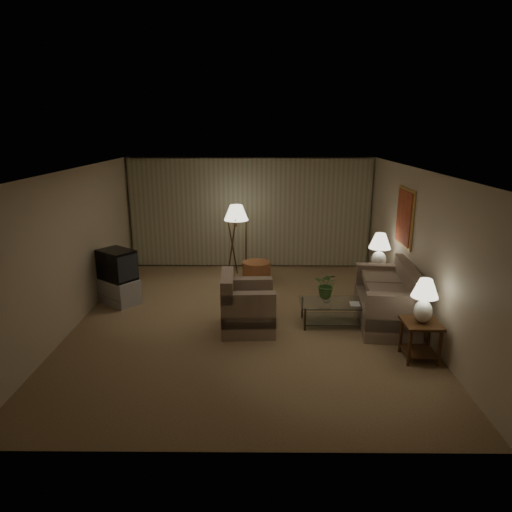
# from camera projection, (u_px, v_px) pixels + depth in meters

# --- Properties ---
(ground) EXTENTS (7.00, 7.00, 0.00)m
(ground) POSITION_uv_depth(u_px,v_px,m) (246.00, 320.00, 8.29)
(ground) COLOR #A17C58
(ground) RESTS_ON ground
(room_shell) EXTENTS (6.04, 7.02, 2.72)m
(room_shell) POSITION_uv_depth(u_px,v_px,m) (249.00, 211.00, 9.27)
(room_shell) COLOR beige
(room_shell) RESTS_ON ground
(sofa) EXTENTS (2.05, 1.32, 0.82)m
(sofa) POSITION_uv_depth(u_px,v_px,m) (386.00, 301.00, 8.11)
(sofa) COLOR gray
(sofa) RESTS_ON ground
(armchair) EXTENTS (1.03, 0.99, 0.80)m
(armchair) POSITION_uv_depth(u_px,v_px,m) (248.00, 308.00, 7.82)
(armchair) COLOR gray
(armchair) RESTS_ON ground
(side_table_near) EXTENTS (0.54, 0.54, 0.60)m
(side_table_near) POSITION_uv_depth(u_px,v_px,m) (420.00, 334.00, 6.81)
(side_table_near) COLOR #351A0E
(side_table_near) RESTS_ON ground
(side_table_far) EXTENTS (0.48, 0.40, 0.60)m
(side_table_far) POSITION_uv_depth(u_px,v_px,m) (377.00, 279.00, 9.31)
(side_table_far) COLOR #351A0E
(side_table_far) RESTS_ON ground
(table_lamp_near) EXTENTS (0.39, 0.39, 0.67)m
(table_lamp_near) POSITION_uv_depth(u_px,v_px,m) (424.00, 297.00, 6.65)
(table_lamp_near) COLOR white
(table_lamp_near) RESTS_ON side_table_near
(table_lamp_far) EXTENTS (0.44, 0.44, 0.75)m
(table_lamp_far) POSITION_uv_depth(u_px,v_px,m) (380.00, 248.00, 9.14)
(table_lamp_far) COLOR white
(table_lamp_far) RESTS_ON side_table_far
(coffee_table) EXTENTS (1.22, 0.66, 0.41)m
(coffee_table) POSITION_uv_depth(u_px,v_px,m) (334.00, 310.00, 8.06)
(coffee_table) COLOR silver
(coffee_table) RESTS_ON ground
(tv_cabinet) EXTENTS (1.27, 1.26, 0.50)m
(tv_cabinet) POSITION_uv_depth(u_px,v_px,m) (119.00, 291.00, 9.05)
(tv_cabinet) COLOR #9F9FA2
(tv_cabinet) RESTS_ON ground
(crt_tv) EXTENTS (1.17, 1.16, 0.59)m
(crt_tv) POSITION_uv_depth(u_px,v_px,m) (117.00, 265.00, 8.91)
(crt_tv) COLOR black
(crt_tv) RESTS_ON tv_cabinet
(floor_lamp) EXTENTS (0.55, 0.55, 1.70)m
(floor_lamp) POSITION_uv_depth(u_px,v_px,m) (237.00, 240.00, 10.49)
(floor_lamp) COLOR #351A0E
(floor_lamp) RESTS_ON ground
(ottoman) EXTENTS (0.83, 0.83, 0.43)m
(ottoman) POSITION_uv_depth(u_px,v_px,m) (256.00, 271.00, 10.44)
(ottoman) COLOR #985533
(ottoman) RESTS_ON ground
(vase) EXTENTS (0.17, 0.17, 0.15)m
(vase) POSITION_uv_depth(u_px,v_px,m) (326.00, 298.00, 8.00)
(vase) COLOR white
(vase) RESTS_ON coffee_table
(flowers) EXTENTS (0.52, 0.49, 0.46)m
(flowers) POSITION_uv_depth(u_px,v_px,m) (327.00, 282.00, 7.92)
(flowers) COLOR #437232
(flowers) RESTS_ON vase
(book) EXTENTS (0.19, 0.24, 0.02)m
(book) POSITION_uv_depth(u_px,v_px,m) (350.00, 304.00, 7.92)
(book) COLOR olive
(book) RESTS_ON coffee_table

